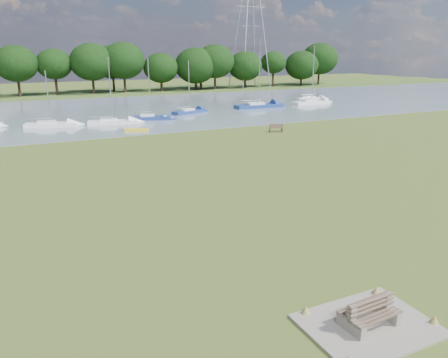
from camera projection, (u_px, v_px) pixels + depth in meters
name	position (u px, v px, depth m)	size (l,w,h in m)	color
ground	(203.00, 200.00, 26.50)	(220.00, 220.00, 0.00)	olive
river	(89.00, 113.00, 62.81)	(220.00, 40.00, 0.10)	slate
far_bank	(65.00, 94.00, 88.74)	(220.00, 20.00, 0.40)	#4C6626
concrete_pad	(368.00, 325.00, 14.39)	(4.20, 3.20, 0.10)	gray
bench_pair	(369.00, 313.00, 14.26)	(1.95, 1.21, 1.02)	gray
riverbank_bench	(276.00, 128.00, 48.09)	(1.66, 0.98, 0.98)	brown
kayak	(137.00, 130.00, 48.56)	(2.63, 0.61, 0.26)	yellow
pylon	(251.00, 3.00, 98.90)	(7.29, 5.11, 29.67)	#979CA7
tree_line	(52.00, 65.00, 82.64)	(137.43, 8.27, 10.01)	black
sailboat_0	(311.00, 101.00, 72.41)	(6.71, 1.96, 9.39)	white
sailboat_1	(112.00, 121.00, 53.17)	(6.10, 2.99, 7.85)	white
sailboat_3	(150.00, 116.00, 56.27)	(5.31, 2.97, 7.77)	navy
sailboat_5	(189.00, 110.00, 62.01)	(5.57, 3.19, 7.28)	navy
sailboat_6	(311.00, 98.00, 77.80)	(5.70, 2.08, 7.95)	white
sailboat_8	(50.00, 123.00, 51.19)	(6.10, 3.08, 6.45)	white
sailboat_9	(258.00, 105.00, 67.89)	(7.76, 2.51, 10.23)	navy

